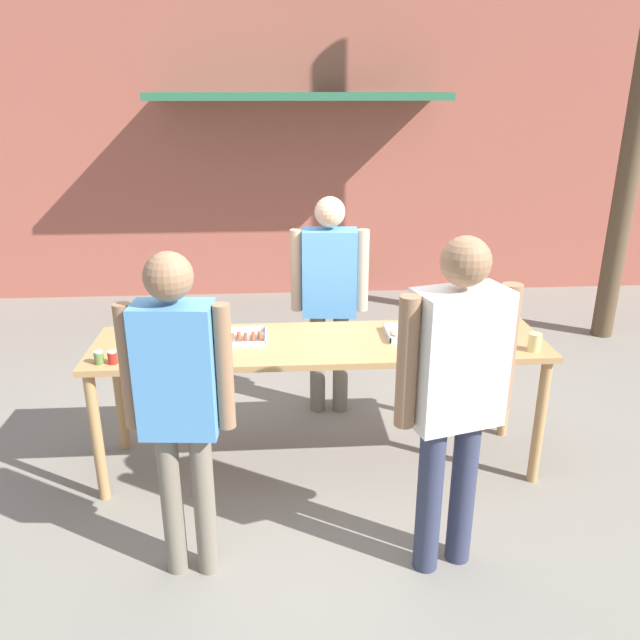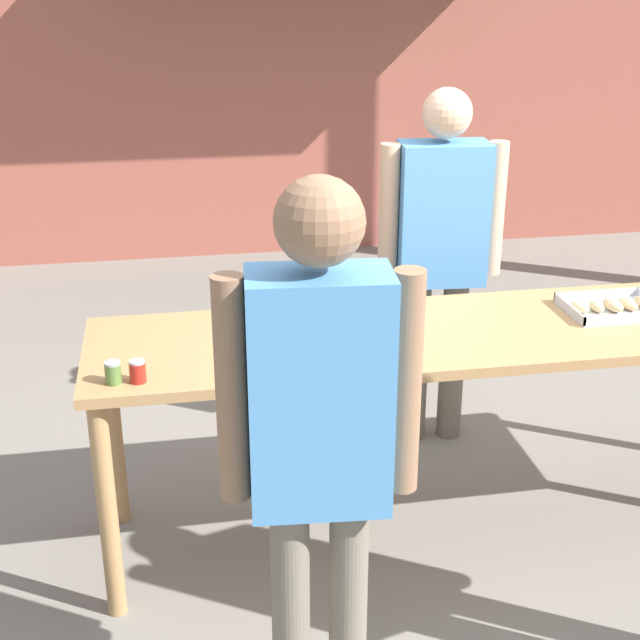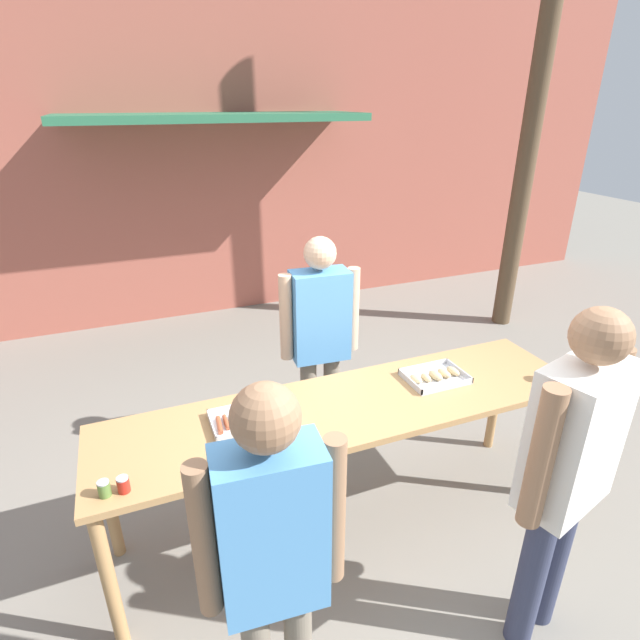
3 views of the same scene
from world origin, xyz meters
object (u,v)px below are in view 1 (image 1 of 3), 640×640
object	(u,v)px
condiment_jar_ketchup	(113,357)
food_tray_buns	(415,333)
beer_cup	(535,342)
food_tray_sausages	(232,338)
person_server_behind_table	(329,288)
person_customer_holding_hotdog	(178,391)
person_customer_with_cup	(456,383)
condiment_jar_mustard	(99,357)

from	to	relation	value
condiment_jar_ketchup	food_tray_buns	bearing A→B (deg)	9.52
condiment_jar_ketchup	beer_cup	bearing A→B (deg)	0.39
food_tray_sausages	person_server_behind_table	size ratio (longest dim) A/B	0.26
food_tray_buns	person_customer_holding_hotdog	bearing A→B (deg)	-143.59
beer_cup	person_customer_with_cup	xyz separation A→B (m)	(-0.73, -0.77, 0.12)
condiment_jar_mustard	person_customer_with_cup	distance (m)	2.10
beer_cup	person_server_behind_table	bearing A→B (deg)	139.84
person_customer_holding_hotdog	condiment_jar_ketchup	bearing A→B (deg)	-50.33
food_tray_buns	person_customer_with_cup	bearing A→B (deg)	-91.85
person_customer_holding_hotdog	person_customer_with_cup	bearing A→B (deg)	-176.96
food_tray_sausages	food_tray_buns	bearing A→B (deg)	0.02
beer_cup	person_customer_with_cup	world-z (taller)	person_customer_with_cup
person_server_behind_table	person_customer_with_cup	xyz separation A→B (m)	(0.48, -1.79, 0.06)
condiment_jar_mustard	person_customer_holding_hotdog	distance (m)	0.93
person_customer_holding_hotdog	person_server_behind_table	bearing A→B (deg)	-112.20
food_tray_sausages	beer_cup	world-z (taller)	beer_cup
person_customer_with_cup	condiment_jar_mustard	bearing A→B (deg)	-36.74
person_server_behind_table	condiment_jar_ketchup	bearing A→B (deg)	-138.94
food_tray_sausages	condiment_jar_mustard	bearing A→B (deg)	-157.79
food_tray_sausages	condiment_jar_ketchup	xyz separation A→B (m)	(-0.69, -0.32, 0.02)
condiment_jar_ketchup	person_customer_holding_hotdog	distance (m)	0.88
food_tray_sausages	condiment_jar_mustard	xyz separation A→B (m)	(-0.77, -0.31, 0.02)
food_tray_buns	person_customer_holding_hotdog	size ratio (longest dim) A/B	0.21
condiment_jar_mustard	beer_cup	size ratio (longest dim) A/B	0.68
food_tray_buns	person_customer_with_cup	distance (m)	1.09
condiment_jar_mustard	person_customer_with_cup	xyz separation A→B (m)	(1.95, -0.76, 0.14)
food_tray_sausages	person_customer_holding_hotdog	distance (m)	1.06
food_tray_sausages	condiment_jar_ketchup	size ratio (longest dim) A/B	5.73
condiment_jar_ketchup	food_tray_sausages	bearing A→B (deg)	24.86
person_customer_with_cup	person_server_behind_table	bearing A→B (deg)	-90.45
condiment_jar_ketchup	person_server_behind_table	bearing A→B (deg)	36.73
condiment_jar_mustard	person_customer_holding_hotdog	bearing A→B (deg)	-50.99
condiment_jar_mustard	person_customer_with_cup	size ratio (longest dim) A/B	0.04
beer_cup	condiment_jar_ketchup	bearing A→B (deg)	-179.61
beer_cup	food_tray_sausages	bearing A→B (deg)	171.02
condiment_jar_ketchup	condiment_jar_mustard	bearing A→B (deg)	176.94
beer_cup	person_customer_holding_hotdog	size ratio (longest dim) A/B	0.07
food_tray_buns	person_server_behind_table	bearing A→B (deg)	125.76
beer_cup	person_customer_holding_hotdog	world-z (taller)	person_customer_holding_hotdog
beer_cup	person_customer_holding_hotdog	xyz separation A→B (m)	(-2.09, -0.73, 0.10)
food_tray_buns	condiment_jar_ketchup	bearing A→B (deg)	-170.48
person_customer_holding_hotdog	person_customer_with_cup	size ratio (longest dim) A/B	0.97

